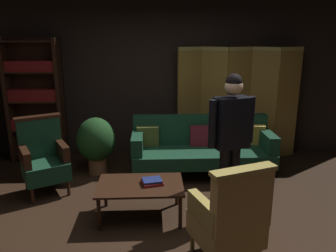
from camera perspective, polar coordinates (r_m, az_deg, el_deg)
ground_plane at (r=4.05m, az=0.56°, el=-16.21°), size 10.00×10.00×0.00m
back_wall at (r=5.93m, az=-0.76°, el=8.50°), size 7.20×0.10×2.80m
folding_screen at (r=5.92m, az=11.77°, el=4.09°), size 2.10×0.35×1.90m
bookshelf at (r=6.05m, az=-21.52°, el=4.30°), size 0.90×0.32×2.05m
velvet_couch at (r=5.22m, az=5.71°, el=-3.24°), size 2.12×0.78×0.88m
coffee_table at (r=4.03m, az=-4.70°, el=-10.38°), size 1.00×0.64×0.42m
armchair_gilt_accent at (r=3.26m, az=10.45°, el=-14.98°), size 0.74×0.74×1.04m
armchair_wing_left at (r=4.89m, az=-20.29°, el=-5.03°), size 0.78×0.78×1.04m
standing_figure at (r=3.89m, az=10.64°, el=-1.21°), size 0.56×0.34×1.70m
potted_plant at (r=5.30m, az=-12.02°, el=-2.58°), size 0.59×0.59×0.89m
book_red_leather at (r=4.00m, az=-2.70°, el=-9.52°), size 0.27×0.25×0.03m
book_navy_cloth at (r=3.99m, az=-2.71°, el=-9.15°), size 0.25×0.22×0.02m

